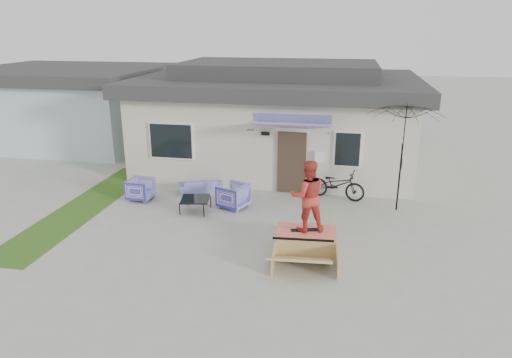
% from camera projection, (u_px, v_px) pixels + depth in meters
% --- Properties ---
extents(ground, '(90.00, 90.00, 0.00)m').
position_uv_depth(ground, '(231.00, 248.00, 11.94)').
color(ground, '#9FA195').
rests_on(ground, ground).
extents(grass_strip, '(1.40, 8.00, 0.01)m').
position_uv_depth(grass_strip, '(86.00, 206.00, 14.73)').
color(grass_strip, '#2D571A').
rests_on(grass_strip, ground).
extents(house, '(10.80, 8.49, 4.10)m').
position_uv_depth(house, '(278.00, 116.00, 18.78)').
color(house, beige).
rests_on(house, ground).
extents(neighbor_house, '(8.60, 7.60, 3.50)m').
position_uv_depth(neighbor_house, '(69.00, 104.00, 22.58)').
color(neighbor_house, '#AEC6D0').
rests_on(neighbor_house, ground).
extents(loveseat, '(1.53, 0.93, 0.57)m').
position_uv_depth(loveseat, '(201.00, 183.00, 15.91)').
color(loveseat, '#201F9A').
rests_on(loveseat, ground).
extents(armchair_left, '(0.75, 0.80, 0.78)m').
position_uv_depth(armchair_left, '(141.00, 188.00, 15.15)').
color(armchair_left, '#201F9A').
rests_on(armchair_left, ground).
extents(armchair_right, '(1.01, 1.04, 0.84)m').
position_uv_depth(armchair_right, '(233.00, 195.00, 14.48)').
color(armchair_right, '#201F9A').
rests_on(armchair_right, ground).
extents(coffee_table, '(0.98, 0.98, 0.41)m').
position_uv_depth(coffee_table, '(196.00, 205.00, 14.25)').
color(coffee_table, black).
rests_on(coffee_table, ground).
extents(bicycle, '(1.96, 1.08, 1.19)m').
position_uv_depth(bicycle, '(337.00, 181.00, 15.17)').
color(bicycle, black).
rests_on(bicycle, ground).
extents(patio_umbrella, '(2.72, 2.61, 2.20)m').
position_uv_depth(patio_umbrella, '(402.00, 155.00, 13.88)').
color(patio_umbrella, black).
rests_on(patio_umbrella, ground).
extents(skate_ramp, '(1.62, 2.07, 0.49)m').
position_uv_depth(skate_ramp, '(306.00, 240.00, 11.83)').
color(skate_ramp, tan).
rests_on(skate_ramp, ground).
extents(skateboard, '(0.81, 0.40, 0.05)m').
position_uv_depth(skateboard, '(306.00, 230.00, 11.79)').
color(skateboard, black).
rests_on(skateboard, skate_ramp).
extents(skater, '(1.05, 0.91, 1.82)m').
position_uv_depth(skater, '(308.00, 195.00, 11.49)').
color(skater, '#BB342B').
rests_on(skater, skateboard).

